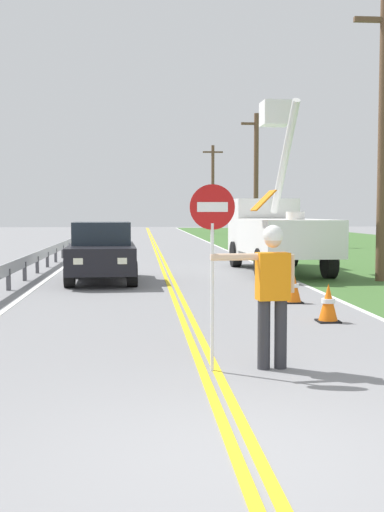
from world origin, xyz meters
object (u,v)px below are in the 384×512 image
object	(u,v)px
stop_sign_paddle	(212,235)
traffic_cone_tail	(268,274)
oncoming_sedan_nearest	(102,253)
utility_pole_far	(213,188)
traffic_cone_lead	(328,303)
utility_pole_near	(383,135)
flagger_worker	(272,287)
utility_pole_mid	(256,177)
utility_bucket_truck	(275,229)
traffic_cone_mid	(293,288)

from	to	relation	value
stop_sign_paddle	traffic_cone_tail	size ratio (longest dim) A/B	3.33
oncoming_sedan_nearest	utility_pole_far	xyz separation A→B (m)	(7.61, 39.02, 3.31)
utility_pole_far	traffic_cone_lead	xyz separation A→B (m)	(-3.13, -46.09, -3.81)
oncoming_sedan_nearest	traffic_cone_tail	size ratio (longest dim) A/B	5.96
utility_pole_near	traffic_cone_lead	xyz separation A→B (m)	(-3.51, -6.63, -3.83)
flagger_worker	oncoming_sedan_nearest	bearing A→B (deg)	104.78
stop_sign_paddle	traffic_cone_lead	bearing A→B (deg)	53.74
utility_pole_mid	traffic_cone_lead	size ratio (longest dim) A/B	11.04
traffic_cone_lead	utility_pole_near	bearing A→B (deg)	62.09
utility_bucket_truck	utility_pole_mid	size ratio (longest dim) A/B	0.89
flagger_worker	utility_bucket_truck	size ratio (longest dim) A/B	0.27
flagger_worker	oncoming_sedan_nearest	xyz separation A→B (m)	(-2.75, 10.41, -0.21)
flagger_worker	stop_sign_paddle	size ratio (longest dim) A/B	0.78
utility_pole_mid	traffic_cone_tail	world-z (taller)	utility_pole_mid
traffic_cone_tail	stop_sign_paddle	bearing A→B (deg)	-105.69
traffic_cone_mid	traffic_cone_tail	world-z (taller)	same
stop_sign_paddle	traffic_cone_lead	world-z (taller)	stop_sign_paddle
flagger_worker	traffic_cone_mid	xyz separation A→B (m)	(1.68, 5.78, -0.71)
utility_pole_near	traffic_cone_mid	size ratio (longest dim) A/B	11.38
traffic_cone_mid	traffic_cone_lead	bearing A→B (deg)	-88.80
utility_pole_mid	traffic_cone_mid	world-z (taller)	utility_pole_mid
utility_pole_mid	utility_bucket_truck	bearing A→B (deg)	-97.99
utility_bucket_truck	oncoming_sedan_nearest	distance (m)	6.36
stop_sign_paddle	traffic_cone_mid	world-z (taller)	stop_sign_paddle
stop_sign_paddle	traffic_cone_mid	xyz separation A→B (m)	(2.45, 5.85, -1.37)
utility_pole_near	utility_pole_far	distance (m)	39.46
oncoming_sedan_nearest	utility_pole_mid	distance (m)	20.86
flagger_worker	stop_sign_paddle	distance (m)	1.02
stop_sign_paddle	utility_pole_mid	bearing A→B (deg)	78.67
utility_bucket_truck	utility_pole_far	distance (m)	36.27
utility_pole_near	utility_pole_far	world-z (taller)	utility_pole_near
utility_pole_mid	traffic_cone_lead	xyz separation A→B (m)	(-3.41, -26.12, -3.71)
traffic_cone_lead	oncoming_sedan_nearest	bearing A→B (deg)	122.35
utility_pole_near	utility_pole_far	xyz separation A→B (m)	(-0.39, 39.46, -0.02)
utility_pole_near	utility_pole_far	size ratio (longest dim) A/B	1.01
flagger_worker	traffic_cone_tail	world-z (taller)	flagger_worker
utility_pole_mid	utility_pole_far	world-z (taller)	utility_pole_far
traffic_cone_tail	utility_pole_far	bearing A→B (deg)	85.59
oncoming_sedan_nearest	traffic_cone_mid	distance (m)	6.43
utility_pole_near	utility_bucket_truck	bearing A→B (deg)	125.18
traffic_cone_lead	flagger_worker	bearing A→B (deg)	-117.45
flagger_worker	traffic_cone_lead	distance (m)	3.83
stop_sign_paddle	utility_pole_far	xyz separation A→B (m)	(5.62, 49.50, 2.44)
utility_pole_mid	traffic_cone_mid	size ratio (longest dim) A/B	11.04
stop_sign_paddle	traffic_cone_lead	size ratio (longest dim) A/B	3.33
utility_bucket_truck	utility_pole_near	world-z (taller)	utility_pole_near
utility_pole_far	utility_pole_near	bearing A→B (deg)	-89.44
traffic_cone_tail	utility_pole_near	bearing A→B (deg)	18.37
utility_bucket_truck	traffic_cone_mid	bearing A→B (deg)	-99.05
utility_bucket_truck	traffic_cone_lead	world-z (taller)	utility_bucket_truck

